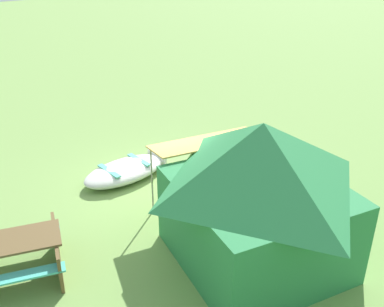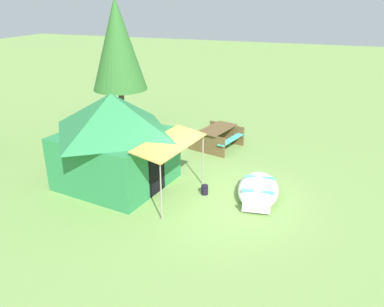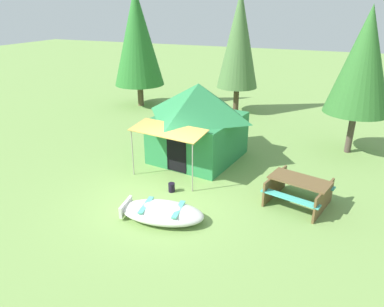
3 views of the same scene
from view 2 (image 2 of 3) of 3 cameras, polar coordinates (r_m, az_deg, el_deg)
name	(u,v)px [view 2 (image 2 of 3)]	position (r m, az deg, el deg)	size (l,w,h in m)	color
ground_plane	(219,199)	(11.04, 3.99, -6.77)	(80.00, 80.00, 0.00)	#769D4F
beached_rowboat	(258,189)	(11.23, 9.83, -5.28)	(2.43, 1.47, 0.41)	silver
canvas_cabin_tent	(114,138)	(11.58, -11.48, 2.22)	(3.41, 4.38, 2.81)	#2B8046
picnic_table	(217,135)	(14.50, 3.74, 2.70)	(1.98, 1.88, 0.79)	brown
cooler_box	(134,192)	(11.15, -8.58, -5.65)	(0.49, 0.40, 0.35)	silver
fuel_can	(205,190)	(11.21, 1.89, -5.41)	(0.20, 0.20, 0.28)	black
pine_tree_back_left	(118,45)	(16.91, -11.01, 15.63)	(2.33, 2.33, 5.39)	#4B3D36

